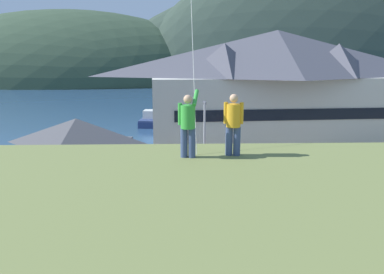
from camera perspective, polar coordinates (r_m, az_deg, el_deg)
ground_plane at (r=20.97m, az=4.40°, el=-15.82°), size 600.00×600.00×0.00m
parking_lot_pad at (r=25.45m, az=3.19°, el=-10.42°), size 40.00×20.00×0.10m
bay_water at (r=79.02m, az=-0.21°, el=5.17°), size 360.00×84.00×0.03m
far_hill_west_ridge at (r=144.46m, az=-17.92°, el=7.83°), size 114.90×59.17×50.09m
far_hill_east_peak at (r=145.34m, az=17.39°, el=7.88°), size 146.93×46.16×70.44m
far_hill_center_saddle at (r=142.64m, az=18.57°, el=7.73°), size 128.59×53.64×84.96m
harbor_lodge at (r=42.46m, az=12.47°, el=7.60°), size 29.01×13.64×12.40m
storage_shed_near_lot at (r=28.00m, az=-16.74°, el=-2.70°), size 7.84×6.31×5.54m
storage_shed_waterside at (r=42.57m, az=4.86°, el=2.09°), size 5.94×4.61×4.53m
wharf_dock at (r=53.48m, az=-2.77°, el=2.05°), size 3.20×10.28×0.70m
moored_boat_wharfside at (r=54.60m, az=-6.34°, el=2.60°), size 2.85×6.86×2.16m
moored_boat_outer_mooring at (r=51.71m, az=1.01°, el=2.13°), size 3.05×7.22×2.16m
parked_car_back_row_right at (r=25.82m, az=-2.68°, el=-7.65°), size 4.32×2.30×1.82m
parked_car_mid_row_near at (r=27.88m, az=12.03°, el=-6.39°), size 4.35×2.36×1.82m
parked_car_mid_row_center at (r=21.66m, az=13.20°, el=-12.04°), size 4.21×2.08×1.82m
parking_light_pole at (r=29.64m, az=1.88°, el=0.34°), size 0.24×0.78×6.21m
person_kite_flyer at (r=10.37m, az=-0.62°, el=2.03°), size 0.59×0.62×1.86m
person_companion at (r=10.64m, az=6.24°, el=2.15°), size 0.54×0.40×1.74m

